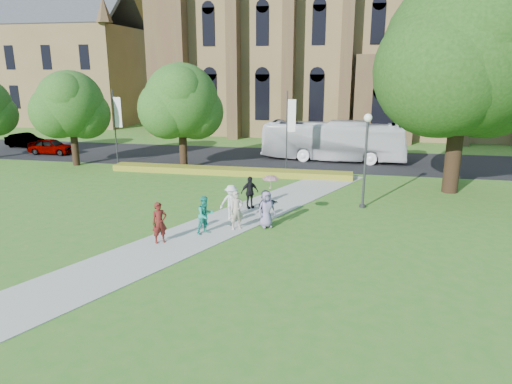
% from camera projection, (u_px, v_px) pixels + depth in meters
% --- Properties ---
extents(ground, '(160.00, 160.00, 0.00)m').
position_uv_depth(ground, '(199.00, 239.00, 20.98)').
color(ground, '#327122').
rests_on(ground, ground).
extents(road, '(160.00, 10.00, 0.02)m').
position_uv_depth(road, '(271.00, 158.00, 39.91)').
color(road, black).
rests_on(road, ground).
extents(footpath, '(15.58, 28.54, 0.04)m').
position_uv_depth(footpath, '(206.00, 231.00, 21.92)').
color(footpath, '#B2B2A8').
rests_on(footpath, ground).
extents(flower_hedge, '(18.00, 1.40, 0.45)m').
position_uv_depth(flower_hedge, '(229.00, 171.00, 33.80)').
color(flower_hedge, '#A88E21').
rests_on(flower_hedge, ground).
extents(cathedral, '(52.60, 18.25, 28.00)m').
position_uv_depth(cathedral, '(384.00, 21.00, 53.33)').
color(cathedral, olive).
rests_on(cathedral, ground).
extents(building_west, '(22.00, 14.00, 18.30)m').
position_uv_depth(building_west, '(61.00, 57.00, 64.76)').
color(building_west, olive).
rests_on(building_west, ground).
extents(streetlamp, '(0.44, 0.44, 5.24)m').
position_uv_depth(streetlamp, '(366.00, 150.00, 24.86)').
color(streetlamp, '#38383D').
rests_on(streetlamp, ground).
extents(large_tree, '(9.60, 9.60, 13.20)m').
position_uv_depth(large_tree, '(465.00, 55.00, 26.77)').
color(large_tree, '#332114').
rests_on(large_tree, ground).
extents(street_tree_0, '(5.20, 5.20, 7.50)m').
position_uv_depth(street_tree_0, '(70.00, 104.00, 35.79)').
color(street_tree_0, '#332114').
rests_on(street_tree_0, ground).
extents(street_tree_1, '(5.60, 5.60, 8.05)m').
position_uv_depth(street_tree_1, '(181.00, 101.00, 34.48)').
color(street_tree_1, '#332114').
rests_on(street_tree_1, ground).
extents(banner_pole_0, '(0.70, 0.10, 6.00)m').
position_uv_depth(banner_pole_0, '(288.00, 127.00, 34.09)').
color(banner_pole_0, '#38383D').
rests_on(banner_pole_0, ground).
extents(banner_pole_1, '(0.70, 0.10, 6.00)m').
position_uv_depth(banner_pole_1, '(116.00, 122.00, 36.73)').
color(banner_pole_1, '#38383D').
rests_on(banner_pole_1, ground).
extents(tour_coach, '(12.15, 3.62, 3.34)m').
position_uv_depth(tour_coach, '(333.00, 141.00, 38.46)').
color(tour_coach, white).
rests_on(tour_coach, road).
extents(car_0, '(4.21, 1.73, 1.43)m').
position_uv_depth(car_0, '(51.00, 146.00, 41.61)').
color(car_0, gray).
rests_on(car_0, road).
extents(car_1, '(4.49, 2.46, 1.40)m').
position_uv_depth(car_1, '(25.00, 141.00, 45.04)').
color(car_1, gray).
rests_on(car_1, road).
extents(pedestrian_0, '(0.81, 0.77, 1.86)m').
position_uv_depth(pedestrian_0, '(159.00, 223.00, 20.17)').
color(pedestrian_0, '#541713').
rests_on(pedestrian_0, footpath).
extents(pedestrian_1, '(1.09, 1.12, 1.81)m').
position_uv_depth(pedestrian_1, '(205.00, 215.00, 21.30)').
color(pedestrian_1, '#1C8E79').
rests_on(pedestrian_1, footpath).
extents(pedestrian_2, '(1.32, 1.01, 1.80)m').
position_uv_depth(pedestrian_2, '(231.00, 202.00, 23.40)').
color(pedestrian_2, silver).
rests_on(pedestrian_2, footpath).
extents(pedestrian_3, '(1.10, 1.01, 1.80)m').
position_uv_depth(pedestrian_3, '(250.00, 192.00, 25.26)').
color(pedestrian_3, black).
rests_on(pedestrian_3, footpath).
extents(pedestrian_4, '(1.05, 0.94, 1.80)m').
position_uv_depth(pedestrian_4, '(267.00, 209.00, 22.20)').
color(pedestrian_4, gray).
rests_on(pedestrian_4, footpath).
extents(pedestrian_5, '(1.12, 1.58, 1.64)m').
position_uv_depth(pedestrian_5, '(266.00, 206.00, 23.04)').
color(pedestrian_5, '#292B32').
rests_on(pedestrian_5, footpath).
extents(pedestrian_6, '(0.82, 0.76, 1.88)m').
position_uv_depth(pedestrian_6, '(237.00, 210.00, 21.90)').
color(pedestrian_6, '#A99B8D').
rests_on(pedestrian_6, footpath).
extents(parasol, '(1.02, 1.02, 0.70)m').
position_uv_depth(parasol, '(271.00, 184.00, 21.94)').
color(parasol, '#CD9098').
rests_on(parasol, pedestrian_4).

